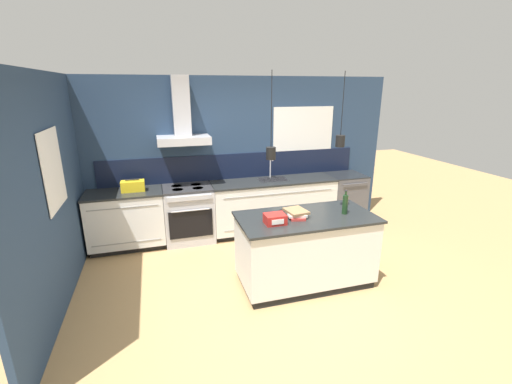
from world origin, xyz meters
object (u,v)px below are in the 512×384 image
object	(u,v)px
bottle_on_island	(345,204)
yellow_toolbox	(133,186)
dishwasher	(344,198)
book_stack	(296,213)
oven_range	(189,214)
red_supply_box	(275,219)

from	to	relation	value
bottle_on_island	yellow_toolbox	world-z (taller)	bottle_on_island
dishwasher	book_stack	distance (m)	2.44
oven_range	bottle_on_island	distance (m)	2.57
dishwasher	yellow_toolbox	world-z (taller)	yellow_toolbox
oven_range	bottle_on_island	size ratio (longest dim) A/B	2.98
red_supply_box	bottle_on_island	bearing A→B (deg)	3.71
red_supply_box	yellow_toolbox	size ratio (longest dim) A/B	0.70
oven_range	dishwasher	size ratio (longest dim) A/B	1.00
dishwasher	yellow_toolbox	distance (m)	3.68
oven_range	book_stack	bearing A→B (deg)	-55.83
book_stack	red_supply_box	xyz separation A→B (m)	(-0.32, -0.14, 0.01)
dishwasher	red_supply_box	xyz separation A→B (m)	(-2.01, -1.83, 0.51)
oven_range	dishwasher	xyz separation A→B (m)	(2.84, 0.00, 0.00)
red_supply_box	oven_range	bearing A→B (deg)	114.29
bottle_on_island	yellow_toolbox	distance (m)	3.12
oven_range	red_supply_box	xyz separation A→B (m)	(0.83, -1.83, 0.51)
bottle_on_island	red_supply_box	distance (m)	0.95
dishwasher	book_stack	xyz separation A→B (m)	(-1.69, -1.69, 0.50)
book_stack	red_supply_box	world-z (taller)	red_supply_box
dishwasher	yellow_toolbox	bearing A→B (deg)	180.00
dishwasher	red_supply_box	world-z (taller)	red_supply_box
oven_range	red_supply_box	world-z (taller)	red_supply_box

